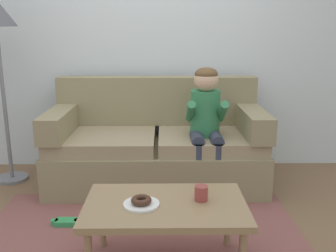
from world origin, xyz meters
The scene contains 10 objects.
ground centered at (0.00, 0.00, 0.00)m, with size 10.00×10.00×0.00m, color brown.
wall_back centered at (0.00, 1.40, 1.40)m, with size 8.00×0.10×2.80m, color silver.
area_rug centered at (0.00, -0.25, 0.01)m, with size 2.27×1.61×0.01m, color brown.
couch centered at (0.10, 0.85, 0.35)m, with size 1.93×0.90×0.97m.
coffee_table centered at (0.17, -0.51, 0.38)m, with size 0.95×0.58×0.43m.
person_child centered at (0.53, 0.64, 0.67)m, with size 0.34×0.58×1.10m.
plate centered at (0.03, -0.54, 0.43)m, with size 0.21×0.21×0.01m, color white.
donut centered at (0.03, -0.54, 0.46)m, with size 0.12×0.12×0.04m, color #422619.
mug centered at (0.38, -0.47, 0.47)m, with size 0.08×0.08×0.09m, color #993D38.
toy_controller centered at (-0.56, 0.01, 0.03)m, with size 0.23×0.09×0.05m.
Camera 1 is at (0.16, -2.55, 1.41)m, focal length 40.69 mm.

